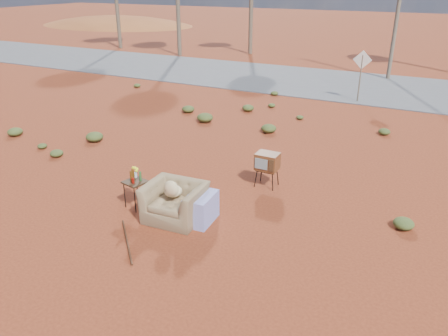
% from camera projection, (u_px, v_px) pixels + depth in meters
% --- Properties ---
extents(ground, '(140.00, 140.00, 0.00)m').
position_uv_depth(ground, '(180.00, 218.00, 9.77)').
color(ground, maroon).
rests_on(ground, ground).
extents(highway, '(140.00, 7.00, 0.04)m').
position_uv_depth(highway, '(339.00, 84.00, 22.02)').
color(highway, '#565659').
rests_on(highway, ground).
extents(dirt_mound, '(26.00, 18.00, 2.00)m').
position_uv_depth(dirt_mound, '(117.00, 25.00, 50.02)').
color(dirt_mound, '#995225').
rests_on(dirt_mound, ground).
extents(armchair, '(1.52, 1.03, 1.10)m').
position_uv_depth(armchair, '(179.00, 198.00, 9.54)').
color(armchair, olive).
rests_on(armchair, ground).
extents(tv_unit, '(0.57, 0.46, 0.90)m').
position_uv_depth(tv_unit, '(267.00, 162.00, 11.03)').
color(tv_unit, black).
rests_on(tv_unit, ground).
extents(side_table, '(0.56, 0.56, 0.94)m').
position_uv_depth(side_table, '(135.00, 180.00, 10.02)').
color(side_table, '#332212').
rests_on(side_table, ground).
extents(rusty_bar, '(1.21, 1.23, 0.04)m').
position_uv_depth(rusty_bar, '(127.00, 241.00, 8.88)').
color(rusty_bar, '#452012').
rests_on(rusty_bar, ground).
extents(road_sign, '(0.78, 0.06, 2.19)m').
position_uv_depth(road_sign, '(361.00, 67.00, 18.35)').
color(road_sign, brown).
rests_on(road_sign, ground).
extents(scrub_patch, '(17.49, 8.07, 0.33)m').
position_uv_depth(scrub_patch, '(233.00, 145.00, 13.66)').
color(scrub_patch, '#414F22').
rests_on(scrub_patch, ground).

